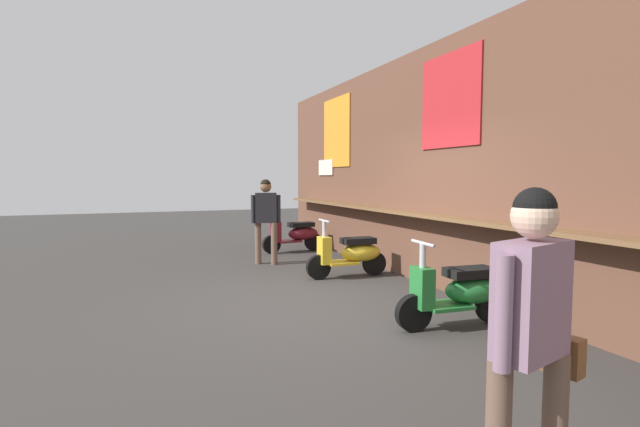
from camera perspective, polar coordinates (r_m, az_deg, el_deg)
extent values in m
plane|color=#383533|center=(6.26, 0.20, -10.89)|extent=(35.91, 35.91, 0.00)
cube|color=brown|center=(7.05, 15.74, 5.57)|extent=(12.83, 0.25, 3.63)
cube|color=brown|center=(6.89, 13.60, -0.32)|extent=(11.54, 0.36, 0.05)
cube|color=orange|center=(10.33, 2.02, 9.80)|extent=(1.35, 0.02, 1.49)
cube|color=#B22328|center=(6.96, 15.47, 13.11)|extent=(1.29, 0.02, 1.31)
cube|color=beige|center=(10.83, 0.71, 5.60)|extent=(0.81, 0.03, 0.35)
ellipsoid|color=maroon|center=(10.48, -2.06, -2.43)|extent=(0.43, 0.73, 0.30)
cube|color=black|center=(10.44, -2.31, -1.35)|extent=(0.34, 0.57, 0.10)
cube|color=maroon|center=(10.36, -3.83, -3.35)|extent=(0.42, 0.53, 0.04)
cube|color=maroon|center=(10.23, -5.39, -2.22)|extent=(0.29, 0.18, 0.44)
cylinder|color=#B7B7BC|center=(10.21, -5.40, -1.50)|extent=(0.07, 0.07, 0.70)
cylinder|color=#B7B7BC|center=(10.18, -5.41, 0.46)|extent=(0.46, 0.07, 0.04)
cylinder|color=black|center=(10.23, -5.90, -3.75)|extent=(0.13, 0.41, 0.40)
cylinder|color=black|center=(10.61, -0.82, -3.43)|extent=(0.13, 0.41, 0.40)
ellipsoid|color=gold|center=(7.88, 4.98, -4.73)|extent=(0.40, 0.71, 0.30)
cube|color=black|center=(7.83, 4.65, -3.30)|extent=(0.32, 0.56, 0.10)
cube|color=gold|center=(7.77, 2.61, -5.97)|extent=(0.40, 0.51, 0.04)
cube|color=gold|center=(7.62, 0.53, -4.49)|extent=(0.29, 0.17, 0.44)
cylinder|color=#B7B7BC|center=(7.60, 0.53, -3.52)|extent=(0.07, 0.07, 0.70)
cylinder|color=#B7B7BC|center=(7.56, 0.53, -0.90)|extent=(0.46, 0.05, 0.04)
cylinder|color=black|center=(7.64, -0.18, -6.53)|extent=(0.11, 0.40, 0.40)
cylinder|color=black|center=(8.02, 6.60, -6.03)|extent=(0.11, 0.40, 0.40)
ellipsoid|color=#237533|center=(5.57, 18.18, -8.78)|extent=(0.43, 0.73, 0.30)
cube|color=black|center=(5.50, 17.80, -6.81)|extent=(0.34, 0.57, 0.10)
cube|color=#237533|center=(5.42, 15.07, -10.73)|extent=(0.42, 0.53, 0.04)
cube|color=#237533|center=(5.22, 12.30, -8.78)|extent=(0.29, 0.18, 0.44)
cylinder|color=#B7B7BC|center=(5.19, 12.33, -7.38)|extent=(0.07, 0.07, 0.70)
cylinder|color=#B7B7BC|center=(5.13, 12.39, -3.55)|extent=(0.46, 0.07, 0.04)
cylinder|color=black|center=(5.24, 11.28, -11.77)|extent=(0.13, 0.41, 0.40)
cylinder|color=black|center=(5.77, 20.18, -10.44)|extent=(0.13, 0.41, 0.40)
cube|color=gray|center=(2.48, 24.27, -9.51)|extent=(0.30, 0.44, 0.56)
sphere|color=beige|center=(2.42, 24.57, -0.30)|extent=(0.21, 0.21, 0.21)
sphere|color=black|center=(2.42, 24.60, 0.59)|extent=(0.20, 0.20, 0.20)
cylinder|color=gray|center=(2.29, 21.36, -11.22)|extent=(0.08, 0.08, 0.53)
cylinder|color=gray|center=(2.69, 26.69, -9.02)|extent=(0.08, 0.08, 0.53)
cube|color=brown|center=(2.85, 26.73, -14.87)|extent=(0.28, 0.17, 0.20)
cylinder|color=brown|center=(8.93, -5.58, -3.67)|extent=(0.12, 0.12, 0.79)
cylinder|color=brown|center=(9.04, -7.51, -3.58)|extent=(0.12, 0.12, 0.79)
cube|color=#232328|center=(8.91, -6.59, 0.70)|extent=(0.29, 0.43, 0.56)
sphere|color=brown|center=(8.90, -6.61, 3.27)|extent=(0.22, 0.22, 0.22)
sphere|color=black|center=(8.90, -6.62, 3.51)|extent=(0.20, 0.20, 0.20)
cylinder|color=#232328|center=(8.93, -5.06, 0.56)|extent=(0.08, 0.08, 0.53)
cylinder|color=#232328|center=(8.91, -8.12, 0.53)|extent=(0.08, 0.08, 0.53)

